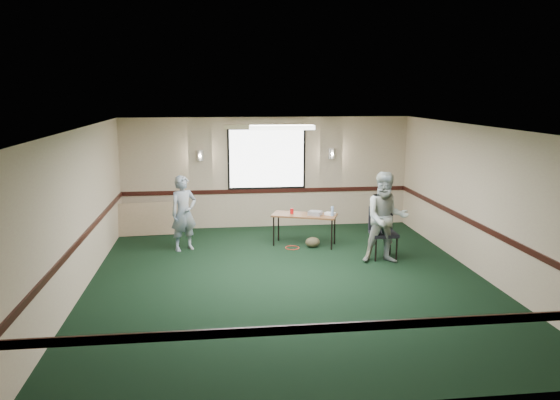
{
  "coord_description": "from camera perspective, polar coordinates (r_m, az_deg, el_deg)",
  "views": [
    {
      "loc": [
        -1.27,
        -9.15,
        3.3
      ],
      "look_at": [
        0.0,
        1.3,
        1.2
      ],
      "focal_mm": 35.0,
      "sensor_mm": 36.0,
      "label": 1
    }
  ],
  "objects": [
    {
      "name": "game_console",
      "position": [
        11.79,
        5.26,
        -1.44
      ],
      "size": [
        0.26,
        0.26,
        0.05
      ],
      "primitive_type": "cube",
      "rotation": [
        0.0,
        0.0,
        -0.65
      ],
      "color": "white",
      "rests_on": "folding_table"
    },
    {
      "name": "folded_table",
      "position": [
        13.08,
        -13.77,
        -1.94
      ],
      "size": [
        1.5,
        0.32,
        0.76
      ],
      "primitive_type": "cube",
      "rotation": [
        -0.21,
        0.0,
        0.07
      ],
      "color": "#A08563",
      "rests_on": "ground"
    },
    {
      "name": "projector",
      "position": [
        11.73,
        3.69,
        -1.39
      ],
      "size": [
        0.34,
        0.33,
        0.09
      ],
      "primitive_type": "cube",
      "rotation": [
        0.0,
        0.0,
        -0.53
      ],
      "color": "#95959D",
      "rests_on": "folding_table"
    },
    {
      "name": "red_cup",
      "position": [
        11.86,
        1.24,
        -1.16
      ],
      "size": [
        0.08,
        0.08,
        0.11
      ],
      "primitive_type": "cylinder",
      "color": "#AE0B0E",
      "rests_on": "folding_table"
    },
    {
      "name": "water_bottle",
      "position": [
        11.66,
        5.48,
        -1.19
      ],
      "size": [
        0.06,
        0.06,
        0.21
      ],
      "primitive_type": "cylinder",
      "color": "#7B9BCA",
      "rests_on": "folding_table"
    },
    {
      "name": "cable_coil",
      "position": [
        11.74,
        1.29,
        -5.01
      ],
      "size": [
        0.31,
        0.31,
        0.02
      ],
      "primitive_type": "torus",
      "rotation": [
        0.0,
        0.0,
        -0.03
      ],
      "color": "red",
      "rests_on": "ground"
    },
    {
      "name": "duffel_bag",
      "position": [
        11.8,
        3.43,
        -4.42
      ],
      "size": [
        0.37,
        0.32,
        0.22
      ],
      "primitive_type": "ellipsoid",
      "rotation": [
        0.0,
        0.0,
        0.31
      ],
      "color": "#473F28",
      "rests_on": "ground"
    },
    {
      "name": "person_right",
      "position": [
        10.76,
        11.01,
        -1.85
      ],
      "size": [
        0.94,
        0.77,
        1.79
      ],
      "primitive_type": "imported",
      "rotation": [
        0.0,
        0.0,
        -0.11
      ],
      "color": "#80A1C7",
      "rests_on": "ground"
    },
    {
      "name": "conference_chair",
      "position": [
        11.2,
        10.65,
        -2.87
      ],
      "size": [
        0.51,
        0.53,
        1.02
      ],
      "rotation": [
        0.0,
        0.0,
        -0.02
      ],
      "color": "black",
      "rests_on": "ground"
    },
    {
      "name": "person_left",
      "position": [
        11.6,
        -10.03,
        -1.37
      ],
      "size": [
        0.69,
        0.61,
        1.59
      ],
      "primitive_type": "imported",
      "rotation": [
        0.0,
        0.0,
        0.49
      ],
      "color": "#40638E",
      "rests_on": "ground"
    },
    {
      "name": "ground",
      "position": [
        9.81,
        0.93,
        -8.38
      ],
      "size": [
        8.0,
        8.0,
        0.0
      ],
      "primitive_type": "plane",
      "color": "black",
      "rests_on": "ground"
    },
    {
      "name": "folding_table",
      "position": [
        11.82,
        2.57,
        -1.75
      ],
      "size": [
        1.48,
        1.0,
        0.69
      ],
      "rotation": [
        0.0,
        0.0,
        -0.36
      ],
      "color": "#522C17",
      "rests_on": "ground"
    },
    {
      "name": "room_shell",
      "position": [
        11.48,
        -0.5,
        2.66
      ],
      "size": [
        8.0,
        8.02,
        8.0
      ],
      "color": "tan",
      "rests_on": "ground"
    }
  ]
}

